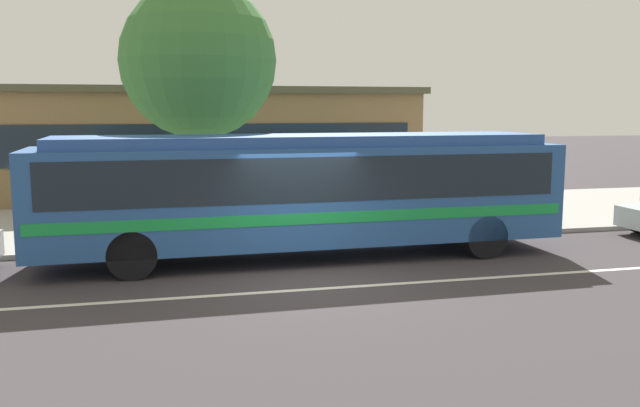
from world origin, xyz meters
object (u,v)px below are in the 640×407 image
(transit_bus, at_px, (304,187))
(pedestrian_walking_along_curb, at_px, (457,188))
(pedestrian_standing_by_tree, at_px, (472,190))
(pedestrian_waiting_near_sign, at_px, (105,200))
(street_tree_near_stop, at_px, (199,61))

(transit_bus, relative_size, pedestrian_walking_along_curb, 7.16)
(transit_bus, bearing_deg, pedestrian_walking_along_curb, 31.53)
(transit_bus, height_order, pedestrian_standing_by_tree, transit_bus)
(pedestrian_waiting_near_sign, xyz_separation_m, pedestrian_standing_by_tree, (10.25, -0.14, -0.01))
(street_tree_near_stop, bearing_deg, pedestrian_walking_along_curb, -4.53)
(pedestrian_walking_along_curb, xyz_separation_m, street_tree_near_stop, (-7.36, 0.58, 3.58))
(pedestrian_standing_by_tree, height_order, street_tree_near_stop, street_tree_near_stop)
(transit_bus, relative_size, pedestrian_standing_by_tree, 7.38)
(transit_bus, xyz_separation_m, street_tree_near_stop, (-2.05, 3.84, 3.03))
(pedestrian_walking_along_curb, relative_size, street_tree_near_stop, 0.25)
(pedestrian_waiting_near_sign, bearing_deg, pedestrian_walking_along_curb, 0.45)
(transit_bus, bearing_deg, pedestrian_standing_by_tree, 28.20)
(street_tree_near_stop, bearing_deg, pedestrian_waiting_near_sign, -165.33)
(transit_bus, distance_m, pedestrian_waiting_near_sign, 5.60)
(pedestrian_waiting_near_sign, relative_size, street_tree_near_stop, 0.24)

